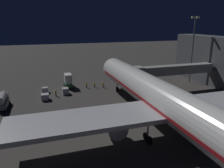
% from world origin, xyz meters
% --- Properties ---
extents(ground_plane, '(320.00, 320.00, 0.00)m').
position_xyz_m(ground_plane, '(0.00, 0.00, 0.00)').
color(ground_plane, '#383533').
extents(airliner_at_gate, '(50.90, 68.60, 18.99)m').
position_xyz_m(airliner_at_gate, '(-0.00, 12.74, 5.65)').
color(airliner_at_gate, silver).
rests_on(airliner_at_gate, ground_plane).
extents(jet_bridge, '(25.24, 3.40, 7.30)m').
position_xyz_m(jet_bridge, '(-13.36, -10.88, 5.76)').
color(jet_bridge, '#9E9E99').
rests_on(jet_bridge, ground_plane).
extents(apron_floodlight_mast, '(2.90, 0.50, 20.30)m').
position_xyz_m(apron_floodlight_mast, '(-25.50, -16.60, 11.63)').
color(apron_floodlight_mast, '#59595E').
rests_on(apron_floodlight_mast, ground_plane).
extents(cargo_truck_aft, '(2.36, 5.07, 4.03)m').
position_xyz_m(cargo_truck_aft, '(12.60, -22.77, 1.99)').
color(cargo_truck_aft, '#287038').
rests_on(cargo_truck_aft, ground_plane).
extents(fuel_tanker, '(2.46, 6.14, 3.15)m').
position_xyz_m(fuel_tanker, '(28.64, -11.23, 1.65)').
color(fuel_tanker, slate).
rests_on(fuel_tanker, ground_plane).
extents(baggage_container_near_belt, '(1.54, 1.51, 1.44)m').
position_xyz_m(baggage_container_near_belt, '(19.31, -19.31, 0.72)').
color(baggage_container_near_belt, '#B7BABF').
rests_on(baggage_container_near_belt, ground_plane).
extents(baggage_container_far_row, '(1.83, 1.85, 1.52)m').
position_xyz_m(baggage_container_far_row, '(19.41, -13.24, 0.76)').
color(baggage_container_far_row, '#B7BABF').
rests_on(baggage_container_far_row, ground_plane).
extents(baggage_container_spare, '(1.56, 1.87, 1.63)m').
position_xyz_m(baggage_container_spare, '(14.10, -16.37, 0.82)').
color(baggage_container_spare, '#B7BABF').
rests_on(baggage_container_spare, ground_plane).
extents(ground_crew_near_nose_gear, '(0.40, 0.40, 1.76)m').
position_xyz_m(ground_crew_near_nose_gear, '(7.58, -20.08, 0.97)').
color(ground_crew_near_nose_gear, black).
rests_on(ground_crew_near_nose_gear, ground_plane).
extents(ground_crew_under_port_wing, '(0.40, 0.40, 1.71)m').
position_xyz_m(ground_crew_under_port_wing, '(16.68, -15.28, 0.94)').
color(ground_crew_under_port_wing, black).
rests_on(ground_crew_under_port_wing, ground_plane).
extents(ground_crew_by_tug, '(0.40, 0.40, 1.72)m').
position_xyz_m(ground_crew_by_tug, '(2.93, -18.87, 0.95)').
color(ground_crew_by_tug, black).
rests_on(ground_crew_by_tug, ground_plane).
extents(ground_crew_walking_aft, '(0.40, 0.40, 1.69)m').
position_xyz_m(ground_crew_walking_aft, '(5.22, -19.95, 0.93)').
color(ground_crew_walking_aft, black).
rests_on(ground_crew_walking_aft, ground_plane).
extents(traffic_cone_nose_port, '(0.36, 0.36, 0.55)m').
position_xyz_m(traffic_cone_nose_port, '(-2.20, -20.05, 0.28)').
color(traffic_cone_nose_port, orange).
rests_on(traffic_cone_nose_port, ground_plane).
extents(traffic_cone_nose_starboard, '(0.36, 0.36, 0.55)m').
position_xyz_m(traffic_cone_nose_starboard, '(2.20, -20.05, 0.28)').
color(traffic_cone_nose_starboard, orange).
rests_on(traffic_cone_nose_starboard, ground_plane).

